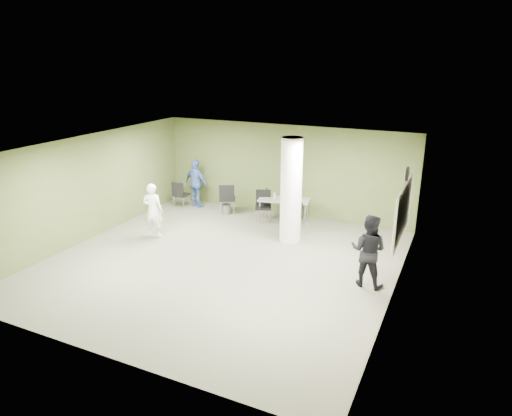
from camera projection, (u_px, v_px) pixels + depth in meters
The scene contains 17 objects.
floor at pixel (221, 262), 11.02m from camera, with size 8.00×8.00×0.00m, color #545242.
ceiling at pixel (218, 148), 10.13m from camera, with size 8.00×8.00×0.00m, color white.
wall_back at pixel (284, 170), 14.01m from camera, with size 8.00×0.02×2.80m, color #485126.
wall_left at pixel (89, 187), 12.18m from camera, with size 0.02×8.00×2.80m, color #485126.
wall_right_cream at pixel (397, 235), 8.97m from camera, with size 0.02×8.00×2.80m, color beige.
column at pixel (291, 191), 11.89m from camera, with size 0.56×0.56×2.80m, color silver.
whiteboard at pixel (403, 211), 10.00m from camera, with size 0.05×2.30×1.30m.
wall_clock at pixel (407, 174), 9.73m from camera, with size 0.06×0.32×0.32m.
folding_table at pixel (283, 201), 13.53m from camera, with size 1.59×0.95×0.96m.
wastebasket at pixel (226, 209), 14.36m from camera, with size 0.27×0.27×0.31m, color #4C4C4C.
chair_back_left at pixel (180, 193), 14.78m from camera, with size 0.46×0.46×0.89m.
chair_back_right at pixel (227, 197), 14.17m from camera, with size 0.65×0.65×0.99m.
chair_table_left at pixel (263, 203), 13.64m from camera, with size 0.62×0.62×0.94m.
chair_table_right at pixel (294, 214), 12.87m from camera, with size 0.56×0.56×0.86m.
woman_white at pixel (153, 210), 12.38m from camera, with size 0.55×0.36×1.51m, color white.
man_black at pixel (368, 251), 9.70m from camera, with size 0.78×0.61×1.61m, color black.
man_blue at pixel (196, 184), 14.81m from camera, with size 0.93×0.39×1.59m, color #3C5696.
Camera 1 is at (5.00, -8.74, 4.75)m, focal length 32.00 mm.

